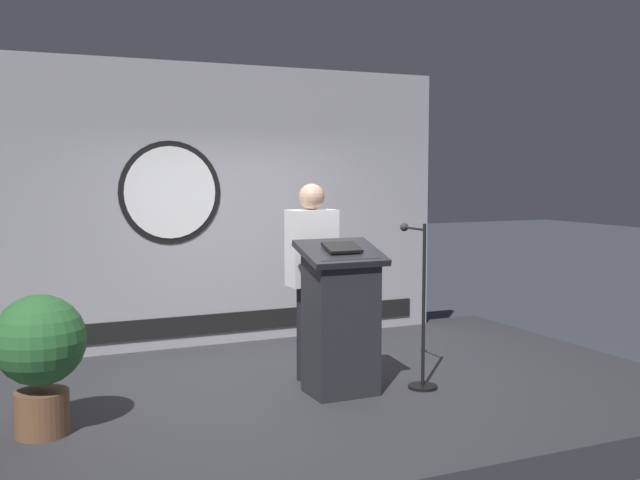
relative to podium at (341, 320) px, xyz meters
The scene contains 7 objects.
ground_plane 0.97m from the podium, 132.28° to the left, with size 40.00×40.00×0.00m, color #383D47.
stage_platform 0.83m from the podium, 132.28° to the left, with size 6.40×4.00×0.30m, color #333338.
banner_display 2.30m from the podium, 97.16° to the left, with size 4.76×0.12×2.85m.
podium is the anchor object (origin of this frame).
speaker_person 0.55m from the podium, 94.80° to the left, with size 0.40×0.26×1.67m.
microphone_stand 0.70m from the podium, ahead, with size 0.24×0.47×1.35m.
potted_plant 2.25m from the podium, behind, with size 0.61×0.61×0.96m.
Camera 1 is at (-2.35, -5.61, 2.07)m, focal length 42.54 mm.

